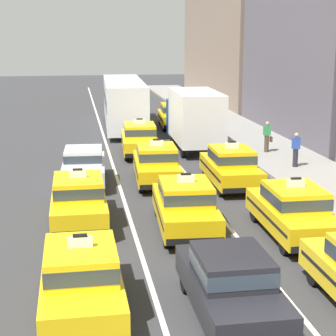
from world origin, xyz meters
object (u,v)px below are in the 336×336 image
at_px(taxi_left_nearest, 81,277).
at_px(taxi_center_third, 157,163).
at_px(box_truck_right_fourth, 193,117).
at_px(pedestrian_by_storefront, 267,137).
at_px(pedestrian_far_corner, 296,150).
at_px(taxi_left_second, 79,199).
at_px(taxi_center_fourth, 140,138).
at_px(sedan_center_nearest, 231,282).
at_px(taxi_right_third, 231,166).
at_px(bus_center_fifth, 124,101).
at_px(taxi_center_second, 185,204).
at_px(taxi_right_second, 293,210).
at_px(taxi_right_fifth, 173,115).
at_px(sedan_left_third, 84,165).

height_order(taxi_left_nearest, taxi_center_third, same).
xyz_separation_m(box_truck_right_fourth, pedestrian_by_storefront, (3.51, -2.32, -0.81)).
distance_m(taxi_left_nearest, taxi_center_third, 11.93).
bearing_deg(taxi_center_third, taxi_left_nearest, -106.56).
bearing_deg(pedestrian_far_corner, taxi_left_second, -148.09).
bearing_deg(taxi_center_fourth, pedestrian_by_storefront, -9.43).
height_order(sedan_center_nearest, taxi_center_fourth, taxi_center_fourth).
bearing_deg(taxi_right_third, bus_center_fifth, 100.91).
relative_size(sedan_center_nearest, taxi_center_second, 0.93).
bearing_deg(sedan_center_nearest, taxi_right_second, 55.20).
distance_m(taxi_right_second, taxi_right_fifth, 21.82).
height_order(bus_center_fifth, box_truck_right_fourth, box_truck_right_fourth).
xyz_separation_m(sedan_left_third, taxi_center_third, (3.09, -0.33, 0.03)).
bearing_deg(sedan_center_nearest, taxi_left_nearest, 167.28).
distance_m(sedan_left_third, box_truck_right_fourth, 9.36).
relative_size(taxi_center_third, taxi_right_third, 1.01).
height_order(pedestrian_by_storefront, pedestrian_far_corner, pedestrian_by_storefront).
height_order(sedan_left_third, pedestrian_by_storefront, pedestrian_by_storefront).
bearing_deg(taxi_left_nearest, taxi_center_third, 73.44).
bearing_deg(pedestrian_far_corner, taxi_right_second, -112.01).
distance_m(taxi_left_nearest, taxi_center_second, 6.29).
bearing_deg(pedestrian_far_corner, taxi_right_fifth, 105.25).
bearing_deg(taxi_center_second, taxi_left_nearest, -123.33).
relative_size(taxi_left_second, taxi_center_second, 0.98).
distance_m(bus_center_fifth, taxi_right_fifth, 3.49).
height_order(box_truck_right_fourth, pedestrian_far_corner, box_truck_right_fourth).
relative_size(taxi_center_third, taxi_center_fourth, 1.00).
bearing_deg(taxi_right_third, taxi_right_fifth, 89.10).
relative_size(sedan_left_third, pedestrian_by_storefront, 2.68).
bearing_deg(taxi_left_nearest, sedan_center_nearest, -12.72).
relative_size(bus_center_fifth, taxi_right_second, 2.46).
xyz_separation_m(taxi_left_second, sedan_center_nearest, (3.32, -7.21, -0.03)).
xyz_separation_m(taxi_left_nearest, sedan_left_third, (0.31, 11.76, -0.03)).
xyz_separation_m(taxi_right_third, taxi_right_fifth, (0.24, 15.53, 0.00)).
xyz_separation_m(taxi_left_nearest, taxi_center_third, (3.40, 11.44, 0.00)).
bearing_deg(taxi_right_third, sedan_center_nearest, -105.44).
xyz_separation_m(sedan_left_third, taxi_right_fifth, (6.36, 14.19, 0.03)).
bearing_deg(taxi_right_fifth, taxi_left_second, -108.83).
bearing_deg(taxi_right_second, taxi_center_second, 161.03).
height_order(taxi_left_second, taxi_center_fourth, same).
height_order(taxi_center_third, pedestrian_by_storefront, taxi_center_third).
xyz_separation_m(sedan_center_nearest, taxi_right_second, (3.39, 4.88, 0.03)).
distance_m(sedan_center_nearest, pedestrian_far_corner, 15.24).
xyz_separation_m(taxi_left_second, box_truck_right_fourth, (6.51, 12.23, 0.90)).
relative_size(sedan_left_third, sedan_center_nearest, 1.02).
bearing_deg(sedan_left_third, taxi_left_nearest, -91.49).
relative_size(taxi_left_nearest, taxi_right_second, 0.99).
xyz_separation_m(taxi_right_third, pedestrian_by_storefront, (3.62, 5.95, 0.09)).
distance_m(sedan_center_nearest, taxi_center_third, 12.19).
relative_size(bus_center_fifth, pedestrian_by_storefront, 6.91).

